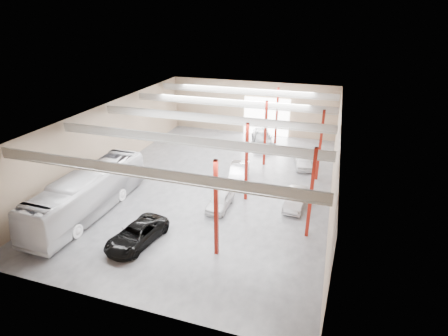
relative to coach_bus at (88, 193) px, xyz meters
The scene contains 8 objects.
depot_shell 12.08m from the coach_bus, 46.76° to the left, with size 22.12×32.12×7.06m.
coach_bus is the anchor object (origin of this frame).
black_sedan 6.47m from the coach_bus, 23.86° to the right, with size 2.38×5.17×1.44m, color black.
car_row_a 10.76m from the coach_bus, 21.51° to the left, with size 1.60×3.99×1.36m, color silver.
car_row_b 13.88m from the coach_bus, 43.32° to the left, with size 1.68×4.81×1.58m, color #A9A9AD.
car_row_c 22.46m from the coach_bus, 63.03° to the left, with size 2.36×5.82×1.69m, color slate.
car_right_near 17.15m from the coach_bus, 20.83° to the left, with size 1.49×4.27×1.41m, color silver.
car_right_far 21.59m from the coach_bus, 43.10° to the left, with size 1.72×4.29×1.46m, color silver.
Camera 1 is at (10.19, -28.44, 15.26)m, focal length 28.00 mm.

